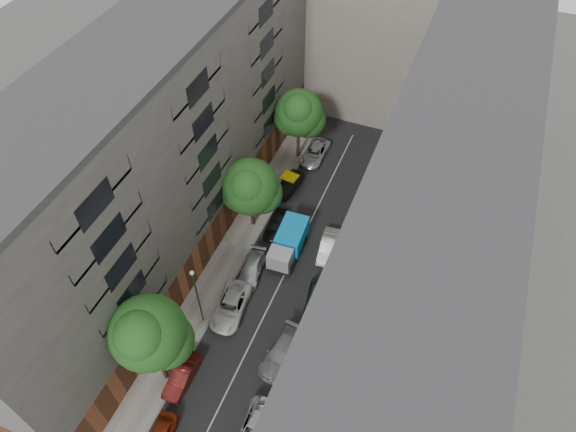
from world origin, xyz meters
The scene contains 23 objects.
ground centered at (0.00, 0.00, 0.00)m, with size 120.00×120.00×0.00m, color #4C4C49.
road_surface centered at (0.00, 0.00, 0.01)m, with size 8.00×44.00×0.02m, color black.
sidewalk_left centered at (-5.50, 0.00, 0.07)m, with size 3.00×44.00×0.15m, color gray.
sidewalk_right centered at (5.50, 0.00, 0.07)m, with size 3.00×44.00×0.15m, color gray.
building_left centered at (-11.00, 0.00, 10.00)m, with size 8.00×44.00×20.00m, color #4E4C49.
building_right centered at (11.00, 0.00, 10.00)m, with size 8.00×44.00×20.00m, color #BBAF92.
building_endcap centered at (0.00, 28.00, 9.00)m, with size 18.00×12.00×18.00m, color gray.
tarp_truck centered at (-0.60, 1.21, 1.43)m, with size 2.48×5.72×2.59m.
car_left_1 centered at (-3.60, -13.40, 0.68)m, with size 1.45×4.15×1.37m, color #4E110F.
car_left_2 centered at (-2.80, -6.50, 0.72)m, with size 2.40×5.21×1.45m, color silver.
car_left_3 centered at (-2.80, -2.20, 0.64)m, with size 1.79×4.40×1.28m, color silver.
car_left_4 centered at (-2.80, 3.40, 0.69)m, with size 1.62×4.03×1.37m, color black.
car_left_5 centered at (-3.60, 9.00, 0.67)m, with size 1.42×4.08×1.34m, color black.
car_left_6 centered at (-2.80, 14.60, 0.68)m, with size 2.25×4.88×1.36m, color silver.
car_right_0 centered at (3.32, -15.00, 0.67)m, with size 2.23×4.83×1.34m, color #B7B7BC.
car_right_1 centered at (2.80, -8.80, 0.74)m, with size 2.07×5.09×1.48m, color slate.
car_right_2 centered at (3.60, -3.01, 0.68)m, with size 1.61×4.00×1.36m, color black.
car_right_3 centered at (2.80, 2.72, 0.70)m, with size 1.48×4.25×1.40m, color silver.
tree_near centered at (-4.78, -13.86, 6.93)m, with size 5.59×5.36×9.97m.
tree_mid centered at (-5.03, 2.98, 5.13)m, with size 5.55×5.31×7.78m.
tree_far centered at (-4.50, 13.89, 5.82)m, with size 5.24×4.96×8.50m.
lamp_post centered at (-4.57, -8.25, 4.44)m, with size 0.36×0.36×7.05m.
pedestrian centered at (5.09, 4.89, 1.01)m, with size 0.63×0.41×1.72m, color black.
Camera 1 is at (10.26, -26.04, 38.38)m, focal length 32.00 mm.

